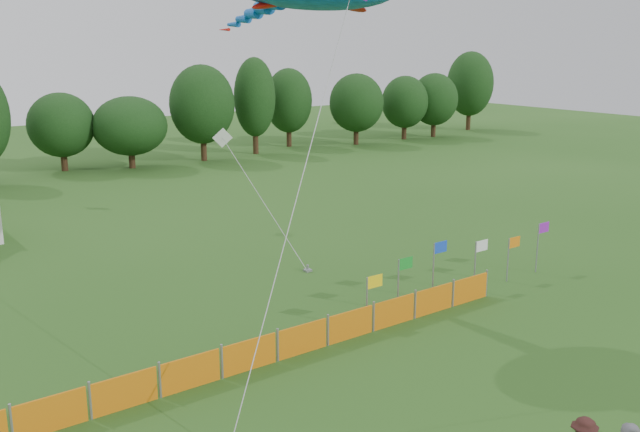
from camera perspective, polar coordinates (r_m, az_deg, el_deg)
treeline at (r=56.10m, az=-23.18°, el=6.92°), size 104.57×8.78×8.36m
barrier_fence at (r=22.45m, az=-5.68°, el=-11.00°), size 21.90×0.06×1.00m
flag_row at (r=28.86m, az=11.22°, el=-3.56°), size 10.73×0.77×2.27m
small_kite_white at (r=36.38m, az=-5.95°, el=3.35°), size 1.85×9.74×5.37m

